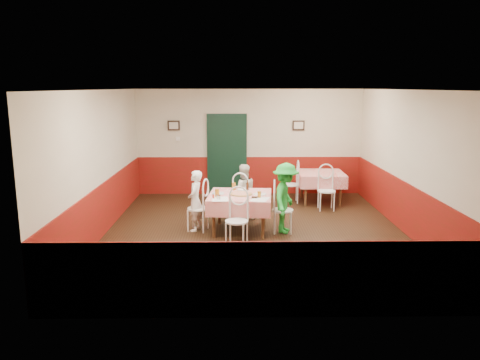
{
  "coord_description": "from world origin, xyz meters",
  "views": [
    {
      "loc": [
        -0.42,
        -8.93,
        2.86
      ],
      "look_at": [
        -0.3,
        0.1,
        1.05
      ],
      "focal_mm": 35.0,
      "sensor_mm": 36.0,
      "label": 1
    }
  ],
  "objects_px": {
    "diner_right": "(285,198)",
    "diner_far": "(243,192)",
    "chair_far": "(243,199)",
    "chair_second_b": "(326,191)",
    "beer_bottle": "(247,186)",
    "glass_b": "(259,194)",
    "glass_c": "(234,186)",
    "second_table": "(321,187)",
    "glass_a": "(217,193)",
    "main_table": "(240,213)",
    "diner_left": "(195,201)",
    "chair_left": "(198,209)",
    "chair_near": "(237,221)",
    "wallet": "(254,197)",
    "chair_right": "(283,210)",
    "chair_second_a": "(291,185)",
    "pizza": "(241,194)"
  },
  "relations": [
    {
      "from": "second_table",
      "to": "glass_a",
      "type": "bearing_deg",
      "value": -133.71
    },
    {
      "from": "glass_b",
      "to": "chair_second_b",
      "type": "bearing_deg",
      "value": 48.66
    },
    {
      "from": "glass_a",
      "to": "glass_b",
      "type": "height_order",
      "value": "glass_a"
    },
    {
      "from": "main_table",
      "to": "glass_c",
      "type": "bearing_deg",
      "value": 106.59
    },
    {
      "from": "second_table",
      "to": "chair_left",
      "type": "xyz_separation_m",
      "value": [
        -2.9,
        -2.32,
        0.08
      ]
    },
    {
      "from": "chair_second_b",
      "to": "chair_second_a",
      "type": "bearing_deg",
      "value": 136.64
    },
    {
      "from": "chair_right",
      "to": "diner_left",
      "type": "xyz_separation_m",
      "value": [
        -1.74,
        0.15,
        0.16
      ]
    },
    {
      "from": "main_table",
      "to": "diner_left",
      "type": "relative_size",
      "value": 1.0
    },
    {
      "from": "second_table",
      "to": "beer_bottle",
      "type": "bearing_deg",
      "value": -133.13
    },
    {
      "from": "chair_near",
      "to": "glass_a",
      "type": "distance_m",
      "value": 0.82
    },
    {
      "from": "glass_c",
      "to": "chair_left",
      "type": "bearing_deg",
      "value": -155.08
    },
    {
      "from": "chair_second_a",
      "to": "diner_far",
      "type": "bearing_deg",
      "value": -37.79
    },
    {
      "from": "chair_right",
      "to": "diner_right",
      "type": "height_order",
      "value": "diner_right"
    },
    {
      "from": "second_table",
      "to": "glass_b",
      "type": "distance_m",
      "value": 3.19
    },
    {
      "from": "second_table",
      "to": "chair_near",
      "type": "relative_size",
      "value": 1.24
    },
    {
      "from": "chair_far",
      "to": "glass_a",
      "type": "height_order",
      "value": "glass_a"
    },
    {
      "from": "diner_far",
      "to": "second_table",
      "type": "bearing_deg",
      "value": -152.0
    },
    {
      "from": "glass_c",
      "to": "chair_right",
      "type": "bearing_deg",
      "value": -26.47
    },
    {
      "from": "chair_near",
      "to": "chair_second_b",
      "type": "bearing_deg",
      "value": 63.35
    },
    {
      "from": "second_table",
      "to": "chair_left",
      "type": "bearing_deg",
      "value": -141.4
    },
    {
      "from": "glass_c",
      "to": "wallet",
      "type": "distance_m",
      "value": 0.82
    },
    {
      "from": "glass_a",
      "to": "beer_bottle",
      "type": "bearing_deg",
      "value": 44.4
    },
    {
      "from": "beer_bottle",
      "to": "diner_right",
      "type": "xyz_separation_m",
      "value": [
        0.74,
        -0.44,
        -0.16
      ]
    },
    {
      "from": "chair_second_b",
      "to": "chair_far",
      "type": "bearing_deg",
      "value": -156.57
    },
    {
      "from": "chair_second_b",
      "to": "glass_b",
      "type": "distance_m",
      "value": 2.58
    },
    {
      "from": "pizza",
      "to": "diner_left",
      "type": "distance_m",
      "value": 0.94
    },
    {
      "from": "chair_second_a",
      "to": "wallet",
      "type": "xyz_separation_m",
      "value": [
        -1.03,
        -2.7,
        0.32
      ]
    },
    {
      "from": "chair_far",
      "to": "diner_far",
      "type": "height_order",
      "value": "diner_far"
    },
    {
      "from": "glass_b",
      "to": "glass_c",
      "type": "bearing_deg",
      "value": 125.44
    },
    {
      "from": "pizza",
      "to": "glass_a",
      "type": "bearing_deg",
      "value": -156.94
    },
    {
      "from": "chair_right",
      "to": "diner_left",
      "type": "height_order",
      "value": "diner_left"
    },
    {
      "from": "chair_right",
      "to": "beer_bottle",
      "type": "distance_m",
      "value": 0.91
    },
    {
      "from": "glass_a",
      "to": "diner_far",
      "type": "bearing_deg",
      "value": 65.06
    },
    {
      "from": "diner_right",
      "to": "diner_far",
      "type": "bearing_deg",
      "value": 56.66
    },
    {
      "from": "glass_a",
      "to": "chair_left",
      "type": "bearing_deg",
      "value": 143.5
    },
    {
      "from": "main_table",
      "to": "diner_right",
      "type": "height_order",
      "value": "diner_right"
    },
    {
      "from": "chair_second_b",
      "to": "beer_bottle",
      "type": "xyz_separation_m",
      "value": [
        -1.9,
        -1.27,
        0.41
      ]
    },
    {
      "from": "glass_a",
      "to": "chair_second_b",
      "type": "bearing_deg",
      "value": 36.72
    },
    {
      "from": "chair_left",
      "to": "chair_second_b",
      "type": "height_order",
      "value": "same"
    },
    {
      "from": "chair_left",
      "to": "chair_near",
      "type": "bearing_deg",
      "value": 54.28
    },
    {
      "from": "glass_c",
      "to": "diner_far",
      "type": "distance_m",
      "value": 0.57
    },
    {
      "from": "glass_c",
      "to": "diner_left",
      "type": "height_order",
      "value": "diner_left"
    },
    {
      "from": "chair_far",
      "to": "chair_second_b",
      "type": "distance_m",
      "value": 2.13
    },
    {
      "from": "second_table",
      "to": "diner_left",
      "type": "distance_m",
      "value": 3.76
    },
    {
      "from": "pizza",
      "to": "diner_right",
      "type": "height_order",
      "value": "diner_right"
    },
    {
      "from": "diner_right",
      "to": "glass_c",
      "type": "bearing_deg",
      "value": 81.03
    },
    {
      "from": "chair_left",
      "to": "glass_c",
      "type": "height_order",
      "value": "glass_c"
    },
    {
      "from": "chair_far",
      "to": "chair_second_a",
      "type": "xyz_separation_m",
      "value": [
        1.23,
        1.54,
        0.0
      ]
    },
    {
      "from": "chair_left",
      "to": "wallet",
      "type": "bearing_deg",
      "value": 85.43
    },
    {
      "from": "chair_second_b",
      "to": "glass_b",
      "type": "relative_size",
      "value": 7.22
    }
  ]
}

